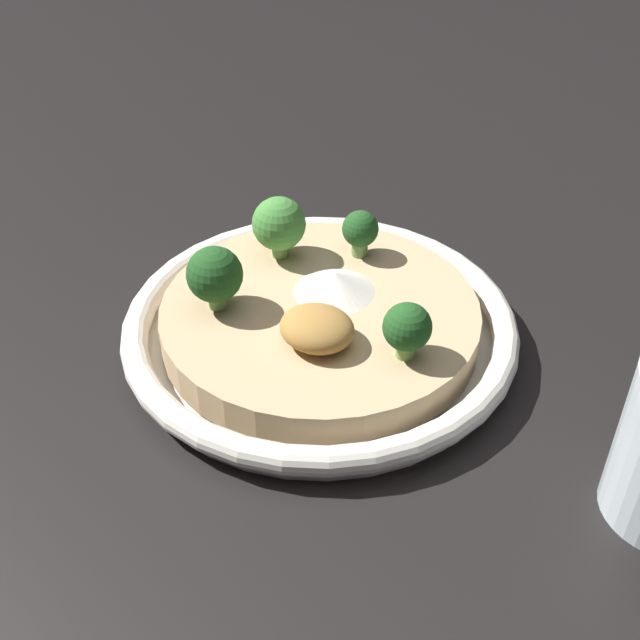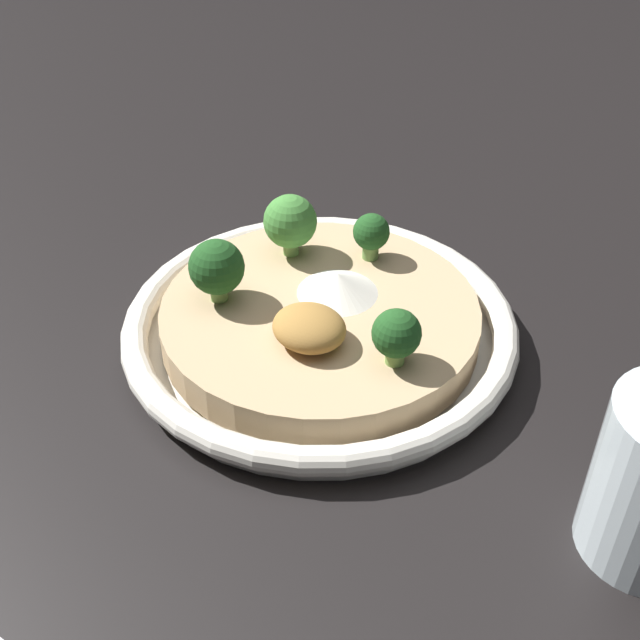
# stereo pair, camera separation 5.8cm
# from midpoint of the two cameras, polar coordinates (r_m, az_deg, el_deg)

# --- Properties ---
(ground_plane) EXTENTS (6.00, 6.00, 0.00)m
(ground_plane) POSITION_cam_midpoint_polar(r_m,az_deg,el_deg) (0.59, -2.79, -1.71)
(ground_plane) COLOR black
(risotto_bowl) EXTENTS (0.29, 0.29, 0.03)m
(risotto_bowl) POSITION_cam_midpoint_polar(r_m,az_deg,el_deg) (0.58, -2.84, -0.44)
(risotto_bowl) COLOR silver
(risotto_bowl) RESTS_ON ground_plane
(cheese_sprinkle) EXTENTS (0.06, 0.06, 0.02)m
(cheese_sprinkle) POSITION_cam_midpoint_polar(r_m,az_deg,el_deg) (0.58, -1.53, 2.51)
(cheese_sprinkle) COLOR white
(cheese_sprinkle) RESTS_ON risotto_bowl
(crispy_onion_garnish) EXTENTS (0.05, 0.05, 0.02)m
(crispy_onion_garnish) POSITION_cam_midpoint_polar(r_m,az_deg,el_deg) (0.53, -3.33, -0.71)
(crispy_onion_garnish) COLOR #A37538
(crispy_onion_garnish) RESTS_ON risotto_bowl
(broccoli_front) EXTENTS (0.03, 0.03, 0.04)m
(broccoli_front) POSITION_cam_midpoint_polar(r_m,az_deg,el_deg) (0.61, 0.18, 6.29)
(broccoli_front) COLOR #668E47
(broccoli_front) RESTS_ON risotto_bowl
(broccoli_back_left) EXTENTS (0.03, 0.03, 0.04)m
(broccoli_back_left) POSITION_cam_midpoint_polar(r_m,az_deg,el_deg) (0.51, 3.03, -0.72)
(broccoli_back_left) COLOR #759E4C
(broccoli_back_left) RESTS_ON risotto_bowl
(broccoli_front_right) EXTENTS (0.04, 0.04, 0.05)m
(broccoli_front_right) POSITION_cam_midpoint_polar(r_m,az_deg,el_deg) (0.61, -5.66, 6.68)
(broccoli_front_right) COLOR #668E47
(broccoli_front_right) RESTS_ON risotto_bowl
(broccoli_back_right) EXTENTS (0.04, 0.04, 0.05)m
(broccoli_back_right) POSITION_cam_midpoint_polar(r_m,az_deg,el_deg) (0.56, -10.44, 3.03)
(broccoli_back_right) COLOR #668E47
(broccoli_back_right) RESTS_ON risotto_bowl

